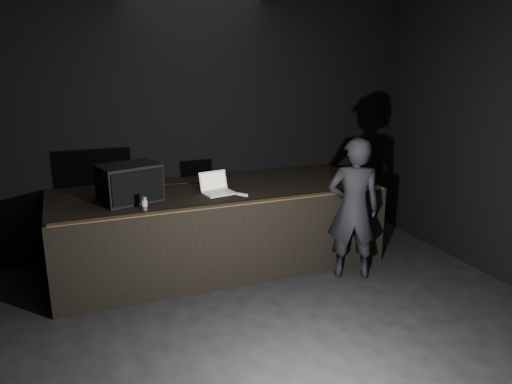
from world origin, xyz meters
The scene contains 10 objects.
room_walls centered at (0.00, 0.00, 2.02)m, with size 6.10×7.10×3.52m.
stage_riser centered at (0.00, 2.73, 0.50)m, with size 4.00×1.50×1.00m, color black.
riser_lip centered at (0.00, 2.02, 1.01)m, with size 3.92×0.10×0.01m, color brown.
stage_monitor centered at (-1.06, 2.58, 1.21)m, with size 0.74×0.62×0.43m.
cable centered at (-0.30, 3.11, 1.01)m, with size 0.02×0.02×0.83m, color black.
laptop centered at (-0.04, 2.57, 1.06)m, with size 0.41×0.38×0.25m.
beer_can centered at (-0.97, 2.19, 1.07)m, with size 0.06×0.06×0.15m.
plastic_cup centered at (0.02, 2.81, 1.05)m, with size 0.09×0.09×0.11m, color white.
wii_remote centered at (0.20, 2.33, 1.01)m, with size 0.03×0.14×0.03m, color white.
person centered at (1.40, 1.78, 0.86)m, with size 0.63×0.41×1.72m, color black.
Camera 1 is at (-1.73, -3.03, 2.65)m, focal length 35.00 mm.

